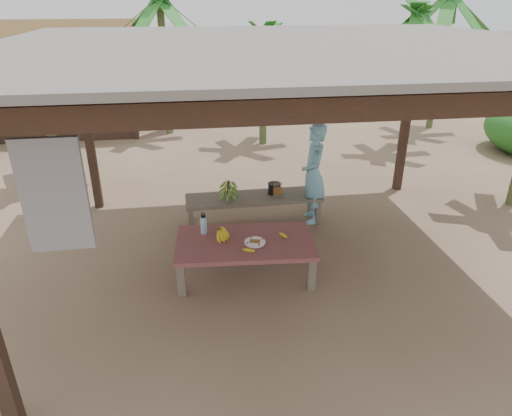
{
  "coord_description": "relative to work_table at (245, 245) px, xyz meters",
  "views": [
    {
      "loc": [
        -1.13,
        -5.41,
        3.44
      ],
      "look_at": [
        -0.3,
        0.13,
        0.8
      ],
      "focal_mm": 32.0,
      "sensor_mm": 36.0,
      "label": 1
    }
  ],
  "objects": [
    {
      "name": "green_banana_stalk",
      "position": [
        -0.07,
        1.53,
        0.17
      ],
      "size": [
        0.28,
        0.28,
        0.31
      ],
      "primitive_type": null,
      "rotation": [
        0.0,
        0.0,
        0.01
      ],
      "color": "#598C2D",
      "rests_on": "bench"
    },
    {
      "name": "pavilion",
      "position": [
        0.49,
        0.2,
        2.34
      ],
      "size": [
        6.6,
        5.6,
        2.95
      ],
      "color": "black",
      "rests_on": "ground"
    },
    {
      "name": "work_table",
      "position": [
        0.0,
        0.0,
        0.0
      ],
      "size": [
        1.87,
        1.13,
        0.5
      ],
      "rotation": [
        0.0,
        0.0,
        -0.07
      ],
      "color": "brown",
      "rests_on": "ground"
    },
    {
      "name": "plate",
      "position": [
        0.12,
        -0.09,
        0.08
      ],
      "size": [
        0.27,
        0.27,
        0.04
      ],
      "color": "white",
      "rests_on": "work_table"
    },
    {
      "name": "banana_plant_ne",
      "position": [
        4.56,
        5.08,
        2.32
      ],
      "size": [
        1.8,
        1.8,
        3.25
      ],
      "color": "#596638",
      "rests_on": "ground"
    },
    {
      "name": "loose_banana_front",
      "position": [
        0.01,
        -0.28,
        0.09
      ],
      "size": [
        0.17,
        0.08,
        0.04
      ],
      "primitive_type": "ellipsoid",
      "rotation": [
        0.0,
        0.0,
        1.33
      ],
      "color": "yellow",
      "rests_on": "work_table"
    },
    {
      "name": "hut",
      "position": [
        -4.0,
        8.22,
        0.67
      ],
      "size": [
        4.4,
        3.43,
        2.85
      ],
      "color": "black",
      "rests_on": "ground"
    },
    {
      "name": "ripe_banana_bunch",
      "position": [
        -0.33,
        0.13,
        0.14
      ],
      "size": [
        0.33,
        0.31,
        0.16
      ],
      "primitive_type": null,
      "rotation": [
        0.0,
        0.0,
        -0.39
      ],
      "color": "yellow",
      "rests_on": "work_table"
    },
    {
      "name": "water_flask",
      "position": [
        -0.52,
        0.29,
        0.2
      ],
      "size": [
        0.08,
        0.08,
        0.31
      ],
      "color": "#3C92BB",
      "rests_on": "work_table"
    },
    {
      "name": "woman",
      "position": [
        1.29,
        1.44,
        0.39
      ],
      "size": [
        0.46,
        0.64,
        1.64
      ],
      "primitive_type": "imported",
      "rotation": [
        0.0,
        0.0,
        -1.68
      ],
      "color": "#69ABC7",
      "rests_on": "ground"
    },
    {
      "name": "banana_plant_far",
      "position": [
        6.12,
        6.65,
        2.7
      ],
      "size": [
        1.8,
        1.8,
        3.64
      ],
      "color": "#596638",
      "rests_on": "ground"
    },
    {
      "name": "ground",
      "position": [
        0.5,
        0.22,
        -0.43
      ],
      "size": [
        80.0,
        80.0,
        0.0
      ],
      "primitive_type": "plane",
      "color": "brown",
      "rests_on": "ground"
    },
    {
      "name": "skewer_rack",
      "position": [
        0.73,
        1.49,
        0.14
      ],
      "size": [
        0.18,
        0.08,
        0.24
      ],
      "primitive_type": null,
      "rotation": [
        0.0,
        0.0,
        0.01
      ],
      "color": "#A57F47",
      "rests_on": "bench"
    },
    {
      "name": "banana_plant_w",
      "position": [
        -3.29,
        3.91,
        1.64
      ],
      "size": [
        1.8,
        1.8,
        2.55
      ],
      "color": "#596638",
      "rests_on": "ground"
    },
    {
      "name": "banana_plant_nw",
      "position": [
        -1.15,
        7.17,
        2.64
      ],
      "size": [
        1.8,
        1.8,
        3.58
      ],
      "color": "#596638",
      "rests_on": "ground"
    },
    {
      "name": "bench",
      "position": [
        0.34,
        1.54,
        -0.04
      ],
      "size": [
        2.21,
        0.63,
        0.45
      ],
      "rotation": [
        0.0,
        0.0,
        0.01
      ],
      "color": "brown",
      "rests_on": "ground"
    },
    {
      "name": "banana_plant_n",
      "position": [
        1.2,
        5.84,
        1.84
      ],
      "size": [
        1.8,
        1.8,
        2.75
      ],
      "color": "#596638",
      "rests_on": "ground"
    },
    {
      "name": "loose_banana_side",
      "position": [
        0.52,
        0.04,
        0.09
      ],
      "size": [
        0.12,
        0.14,
        0.04
      ],
      "primitive_type": "ellipsoid",
      "rotation": [
        0.0,
        0.0,
        0.59
      ],
      "color": "yellow",
      "rests_on": "work_table"
    },
    {
      "name": "cooking_pot",
      "position": [
        0.69,
        1.6,
        0.1
      ],
      "size": [
        0.21,
        0.21,
        0.18
      ],
      "primitive_type": "cylinder",
      "color": "black",
      "rests_on": "bench"
    }
  ]
}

